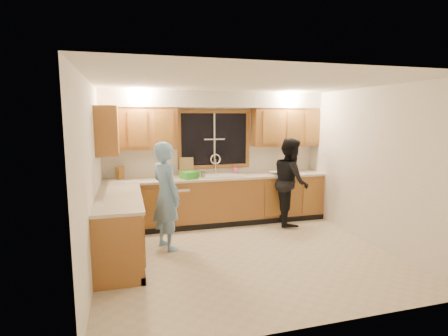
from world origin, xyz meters
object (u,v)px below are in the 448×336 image
object	(u,v)px
knife_block	(120,173)
soap_bottle	(235,169)
dishwasher	(174,206)
bowl	(275,173)
stove	(119,242)
woman	(291,181)
man	(166,196)
dish_crate	(189,175)
sink	(218,179)

from	to	relation	value
knife_block	soap_bottle	xyz separation A→B (m)	(2.17, -0.01, -0.02)
dishwasher	bowl	world-z (taller)	bowl
stove	soap_bottle	xyz separation A→B (m)	(2.19, 1.99, 0.56)
soap_bottle	bowl	world-z (taller)	soap_bottle
bowl	woman	bearing A→B (deg)	-59.53
man	dish_crate	world-z (taller)	man
dishwasher	soap_bottle	distance (m)	1.39
dishwasher	man	world-z (taller)	man
knife_block	dish_crate	xyz separation A→B (m)	(1.21, -0.29, -0.05)
man	dish_crate	bearing A→B (deg)	-52.65
dishwasher	knife_block	world-z (taller)	knife_block
man	sink	bearing A→B (deg)	-69.55
stove	soap_bottle	size ratio (longest dim) A/B	4.89
woman	bowl	world-z (taller)	woman
sink	woman	xyz separation A→B (m)	(1.32, -0.39, -0.04)
stove	dish_crate	size ratio (longest dim) A/B	3.30
man	woman	xyz separation A→B (m)	(2.42, 0.64, -0.01)
sink	man	world-z (taller)	man
sink	dish_crate	size ratio (longest dim) A/B	3.16
stove	bowl	distance (m)	3.45
soap_bottle	sink	bearing A→B (deg)	-156.70
woman	dish_crate	distance (m)	1.92
sink	man	size ratio (longest dim) A/B	0.52
dishwasher	stove	xyz separation A→B (m)	(-0.95, -1.81, 0.04)
man	dish_crate	size ratio (longest dim) A/B	6.12
stove	man	size ratio (longest dim) A/B	0.54
man	woman	size ratio (longest dim) A/B	1.01
woman	knife_block	distance (m)	3.16
dishwasher	bowl	distance (m)	2.05
man	knife_block	bearing A→B (deg)	6.84
dishwasher	stove	distance (m)	2.04
knife_block	dish_crate	bearing A→B (deg)	-52.53
knife_block	bowl	xyz separation A→B (m)	(2.91, -0.24, -0.08)
man	stove	bearing A→B (deg)	115.78
dishwasher	woman	xyz separation A→B (m)	(2.17, -0.37, 0.41)
stove	man	distance (m)	1.13
man	soap_bottle	xyz separation A→B (m)	(1.49, 1.20, 0.18)
woman	soap_bottle	size ratio (longest dim) A/B	8.95
woman	dishwasher	bearing A→B (deg)	94.93
sink	knife_block	xyz separation A→B (m)	(-1.78, 0.18, 0.17)
knife_block	soap_bottle	world-z (taller)	knife_block
stove	sink	bearing A→B (deg)	45.39
man	soap_bottle	world-z (taller)	man
sink	bowl	xyz separation A→B (m)	(1.13, -0.07, 0.08)
man	woman	bearing A→B (deg)	-97.83
sink	soap_bottle	size ratio (longest dim) A/B	4.67
knife_block	dishwasher	bearing A→B (deg)	-50.78
sink	woman	world-z (taller)	woman
bowl	dish_crate	bearing A→B (deg)	-178.55
sink	stove	distance (m)	2.60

